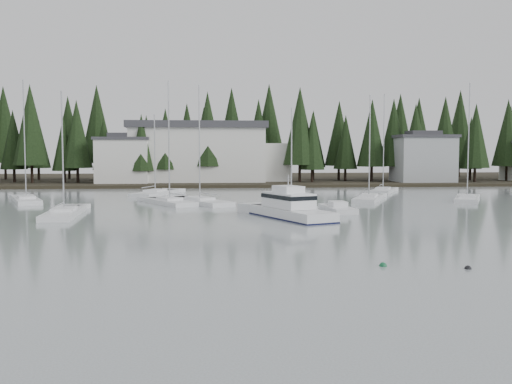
{
  "coord_description": "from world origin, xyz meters",
  "views": [
    {
      "loc": [
        -3.6,
        -23.07,
        5.89
      ],
      "look_at": [
        0.68,
        25.13,
        2.5
      ],
      "focal_mm": 40.0,
      "sensor_mm": 36.0,
      "label": 1
    }
  ],
  "objects_px": {
    "cabin_cruiser_center": "(290,211)",
    "sailboat_2": "(200,203)",
    "house_west": "(123,159)",
    "sailboat_7": "(26,201)",
    "sailboat_3": "(155,195)",
    "house_east_a": "(423,158)",
    "sailboat_6": "(64,215)",
    "harbor_inn": "(209,153)",
    "sailboat_12": "(170,203)",
    "sailboat_1": "(383,192)",
    "runabout_1": "(338,210)",
    "sailboat_5": "(467,200)",
    "sailboat_9": "(291,207)",
    "sailboat_11": "(369,200)"
  },
  "relations": [
    {
      "from": "house_west",
      "to": "sailboat_7",
      "type": "distance_m",
      "value": 33.88
    },
    {
      "from": "sailboat_6",
      "to": "sailboat_9",
      "type": "bearing_deg",
      "value": -80.32
    },
    {
      "from": "house_west",
      "to": "sailboat_12",
      "type": "height_order",
      "value": "sailboat_12"
    },
    {
      "from": "sailboat_7",
      "to": "sailboat_12",
      "type": "xyz_separation_m",
      "value": [
        17.05,
        -4.29,
        -0.0
      ]
    },
    {
      "from": "house_east_a",
      "to": "runabout_1",
      "type": "xyz_separation_m",
      "value": [
        -26.5,
        -45.68,
        -4.77
      ]
    },
    {
      "from": "harbor_inn",
      "to": "cabin_cruiser_center",
      "type": "bearing_deg",
      "value": -82.88
    },
    {
      "from": "sailboat_7",
      "to": "sailboat_3",
      "type": "bearing_deg",
      "value": -77.13
    },
    {
      "from": "house_west",
      "to": "runabout_1",
      "type": "bearing_deg",
      "value": -59.5
    },
    {
      "from": "sailboat_11",
      "to": "runabout_1",
      "type": "relative_size",
      "value": 2.09
    },
    {
      "from": "house_west",
      "to": "sailboat_3",
      "type": "height_order",
      "value": "sailboat_3"
    },
    {
      "from": "sailboat_5",
      "to": "sailboat_12",
      "type": "bearing_deg",
      "value": 118.82
    },
    {
      "from": "house_west",
      "to": "sailboat_2",
      "type": "bearing_deg",
      "value": -69.43
    },
    {
      "from": "sailboat_6",
      "to": "sailboat_12",
      "type": "height_order",
      "value": "sailboat_12"
    },
    {
      "from": "sailboat_3",
      "to": "runabout_1",
      "type": "height_order",
      "value": "sailboat_3"
    },
    {
      "from": "house_west",
      "to": "sailboat_5",
      "type": "height_order",
      "value": "sailboat_5"
    },
    {
      "from": "sailboat_1",
      "to": "sailboat_11",
      "type": "bearing_deg",
      "value": -178.35
    },
    {
      "from": "house_west",
      "to": "sailboat_1",
      "type": "xyz_separation_m",
      "value": [
        40.23,
        -21.09,
        -4.56
      ]
    },
    {
      "from": "house_west",
      "to": "harbor_inn",
      "type": "distance_m",
      "value": 15.45
    },
    {
      "from": "harbor_inn",
      "to": "sailboat_12",
      "type": "bearing_deg",
      "value": -96.63
    },
    {
      "from": "house_west",
      "to": "sailboat_1",
      "type": "distance_m",
      "value": 45.65
    },
    {
      "from": "sailboat_1",
      "to": "sailboat_2",
      "type": "distance_m",
      "value": 30.71
    },
    {
      "from": "house_east_a",
      "to": "sailboat_1",
      "type": "xyz_separation_m",
      "value": [
        -13.77,
        -20.09,
        -4.81
      ]
    },
    {
      "from": "sailboat_1",
      "to": "runabout_1",
      "type": "xyz_separation_m",
      "value": [
        -12.73,
        -25.59,
        0.04
      ]
    },
    {
      "from": "sailboat_5",
      "to": "sailboat_9",
      "type": "height_order",
      "value": "sailboat_5"
    },
    {
      "from": "harbor_inn",
      "to": "sailboat_7",
      "type": "distance_m",
      "value": 42.65
    },
    {
      "from": "sailboat_1",
      "to": "sailboat_3",
      "type": "distance_m",
      "value": 32.78
    },
    {
      "from": "harbor_inn",
      "to": "sailboat_6",
      "type": "relative_size",
      "value": 2.45
    },
    {
      "from": "house_east_a",
      "to": "sailboat_3",
      "type": "relative_size",
      "value": 0.91
    },
    {
      "from": "sailboat_9",
      "to": "sailboat_6",
      "type": "bearing_deg",
      "value": 89.96
    },
    {
      "from": "sailboat_3",
      "to": "sailboat_12",
      "type": "relative_size",
      "value": 0.8
    },
    {
      "from": "house_east_a",
      "to": "sailboat_3",
      "type": "bearing_deg",
      "value": -154.74
    },
    {
      "from": "runabout_1",
      "to": "sailboat_5",
      "type": "bearing_deg",
      "value": -63.92
    },
    {
      "from": "cabin_cruiser_center",
      "to": "sailboat_2",
      "type": "bearing_deg",
      "value": 5.88
    },
    {
      "from": "sailboat_3",
      "to": "sailboat_12",
      "type": "height_order",
      "value": "sailboat_12"
    },
    {
      "from": "sailboat_3",
      "to": "sailboat_7",
      "type": "relative_size",
      "value": 0.78
    },
    {
      "from": "sailboat_1",
      "to": "harbor_inn",
      "type": "bearing_deg",
      "value": 71.87
    },
    {
      "from": "house_west",
      "to": "house_east_a",
      "type": "distance_m",
      "value": 54.01
    },
    {
      "from": "sailboat_5",
      "to": "sailboat_6",
      "type": "relative_size",
      "value": 1.22
    },
    {
      "from": "harbor_inn",
      "to": "sailboat_9",
      "type": "xyz_separation_m",
      "value": [
        8.39,
        -45.99,
        -5.71
      ]
    },
    {
      "from": "sailboat_2",
      "to": "runabout_1",
      "type": "bearing_deg",
      "value": -155.02
    },
    {
      "from": "runabout_1",
      "to": "sailboat_7",
      "type": "bearing_deg",
      "value": 64.09
    },
    {
      "from": "sailboat_7",
      "to": "sailboat_11",
      "type": "bearing_deg",
      "value": -113.94
    },
    {
      "from": "harbor_inn",
      "to": "sailboat_2",
      "type": "xyz_separation_m",
      "value": [
        -1.3,
        -39.97,
        -5.71
      ]
    },
    {
      "from": "house_west",
      "to": "sailboat_6",
      "type": "relative_size",
      "value": 0.79
    },
    {
      "from": "sailboat_2",
      "to": "house_east_a",
      "type": "bearing_deg",
      "value": -77.34
    },
    {
      "from": "house_west",
      "to": "sailboat_12",
      "type": "relative_size",
      "value": 0.66
    },
    {
      "from": "sailboat_1",
      "to": "sailboat_12",
      "type": "distance_m",
      "value": 33.96
    },
    {
      "from": "sailboat_1",
      "to": "sailboat_11",
      "type": "distance_m",
      "value": 14.39
    },
    {
      "from": "sailboat_1",
      "to": "sailboat_2",
      "type": "xyz_separation_m",
      "value": [
        -26.48,
        -15.54,
        -0.03
      ]
    },
    {
      "from": "cabin_cruiser_center",
      "to": "sailboat_2",
      "type": "distance_m",
      "value": 17.26
    }
  ]
}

